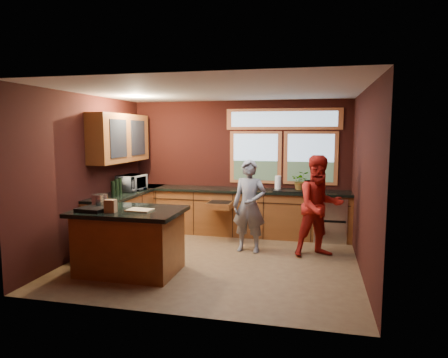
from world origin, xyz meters
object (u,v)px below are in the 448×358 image
(island, at_px, (130,240))
(stock_pot, at_px, (100,200))
(person_grey, at_px, (249,206))
(cutting_board, at_px, (140,210))
(person_red, at_px, (320,206))

(island, xyz_separation_m, stock_pot, (-0.55, 0.15, 0.56))
(person_grey, bearing_deg, cutting_board, -126.59)
(person_red, bearing_deg, stock_pot, 177.50)
(person_grey, height_order, stock_pot, person_grey)
(person_red, xyz_separation_m, stock_pot, (-3.27, -1.28, 0.19))
(cutting_board, bearing_deg, stock_pot, 165.07)
(person_red, relative_size, cutting_board, 4.83)
(island, height_order, cutting_board, cutting_board)
(island, bearing_deg, cutting_board, -14.04)
(island, relative_size, cutting_board, 4.43)
(person_grey, bearing_deg, person_red, 6.25)
(island, height_order, stock_pot, stock_pot)
(island, relative_size, person_grey, 0.97)
(island, relative_size, stock_pot, 6.46)
(cutting_board, distance_m, stock_pot, 0.78)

